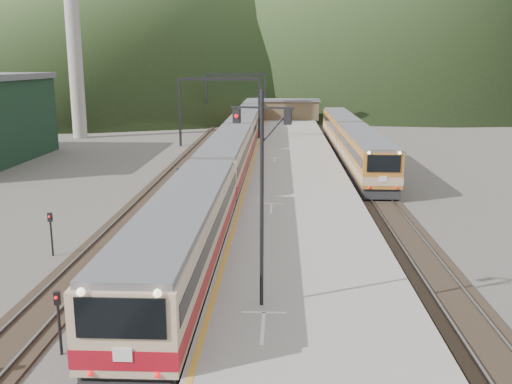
{
  "coord_description": "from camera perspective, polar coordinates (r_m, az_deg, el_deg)",
  "views": [
    {
      "loc": [
        4.34,
        -11.56,
        9.66
      ],
      "look_at": [
        2.87,
        22.07,
        2.0
      ],
      "focal_mm": 40.0,
      "sensor_mm": 36.0,
      "label": 1
    }
  ],
  "objects": [
    {
      "name": "gantry_far",
      "position": [
        91.93,
        -2.02,
        10.28
      ],
      "size": [
        9.55,
        0.25,
        8.0
      ],
      "color": "black",
      "rests_on": "ground"
    },
    {
      "name": "track_second",
      "position": [
        52.93,
        10.24,
        2.18
      ],
      "size": [
        2.6,
        200.0,
        0.23
      ],
      "color": "black",
      "rests_on": "ground"
    },
    {
      "name": "short_signal_a",
      "position": [
        20.51,
        -19.15,
        -11.49
      ],
      "size": [
        0.26,
        0.22,
        2.27
      ],
      "color": "black",
      "rests_on": "ground"
    },
    {
      "name": "smokestack",
      "position": [
        78.31,
        -17.89,
        16.14
      ],
      "size": [
        1.8,
        1.8,
        30.0
      ],
      "primitive_type": "cylinder",
      "color": "#9E998E",
      "rests_on": "ground"
    },
    {
      "name": "short_signal_b",
      "position": [
        41.34,
        -7.72,
        1.27
      ],
      "size": [
        0.23,
        0.17,
        2.27
      ],
      "color": "black",
      "rests_on": "ground"
    },
    {
      "name": "main_train",
      "position": [
        57.24,
        -1.88,
        5.24
      ],
      "size": [
        3.09,
        84.6,
        3.77
      ],
      "color": "tan",
      "rests_on": "track_main"
    },
    {
      "name": "hill_a",
      "position": [
        207.37,
        -10.39,
        18.26
      ],
      "size": [
        180.0,
        180.0,
        60.0
      ],
      "primitive_type": "cone",
      "color": "#2D4620",
      "rests_on": "ground"
    },
    {
      "name": "gantry_near",
      "position": [
        67.07,
        -3.71,
        9.31
      ],
      "size": [
        9.55,
        0.25,
        8.0
      ],
      "color": "black",
      "rests_on": "ground"
    },
    {
      "name": "station_shed",
      "position": [
        89.84,
        3.33,
        8.28
      ],
      "size": [
        9.4,
        4.4,
        3.1
      ],
      "color": "brown",
      "rests_on": "platform"
    },
    {
      "name": "second_train",
      "position": [
        59.47,
        9.43,
        5.21
      ],
      "size": [
        2.83,
        38.5,
        3.45
      ],
      "color": "#AB6825",
      "rests_on": "track_second"
    },
    {
      "name": "track_main",
      "position": [
        52.62,
        -2.27,
        2.31
      ],
      "size": [
        2.6,
        200.0,
        0.23
      ],
      "color": "black",
      "rests_on": "ground"
    },
    {
      "name": "track_far",
      "position": [
        53.27,
        -7.65,
        2.33
      ],
      "size": [
        2.6,
        200.0,
        0.23
      ],
      "color": "black",
      "rests_on": "ground"
    },
    {
      "name": "signal_mast",
      "position": [
        19.85,
        0.58,
        1.32
      ],
      "size": [
        2.16,
        0.64,
        7.77
      ],
      "color": "black",
      "rests_on": "platform"
    },
    {
      "name": "short_signal_c",
      "position": [
        30.72,
        -19.83,
        -3.43
      ],
      "size": [
        0.22,
        0.16,
        2.27
      ],
      "color": "black",
      "rests_on": "ground"
    },
    {
      "name": "platform",
      "position": [
        50.41,
        3.89,
        2.32
      ],
      "size": [
        8.0,
        100.0,
        1.0
      ],
      "primitive_type": "cube",
      "color": "gray",
      "rests_on": "ground"
    }
  ]
}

